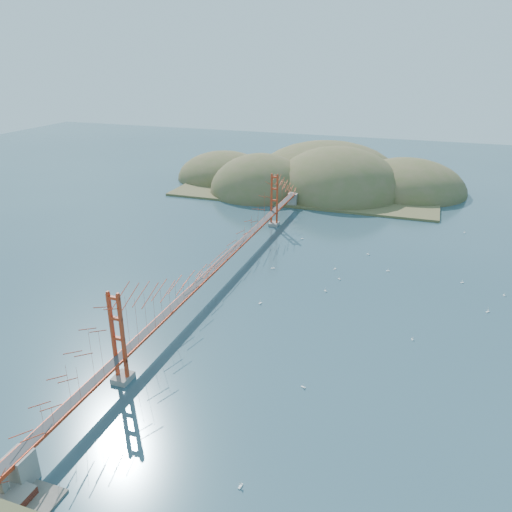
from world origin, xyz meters
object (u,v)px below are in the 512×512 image
(bridge, at_px, (221,241))
(sailboat_2, at_px, (303,387))
(fort, at_px, (11,493))
(sailboat_0, at_px, (260,303))
(sailboat_1, at_px, (325,290))

(bridge, bearing_deg, sailboat_2, -49.97)
(fort, xyz_separation_m, sailboat_2, (20.15, 23.52, -0.52))
(fort, bearing_deg, sailboat_0, 78.13)
(bridge, height_order, sailboat_2, bridge)
(sailboat_1, bearing_deg, fort, -109.47)
(sailboat_1, bearing_deg, sailboat_2, -83.74)
(bridge, distance_m, fort, 48.40)
(sailboat_2, relative_size, sailboat_1, 0.90)
(sailboat_2, relative_size, sailboat_0, 0.89)
(fort, bearing_deg, sailboat_1, 70.53)
(bridge, xyz_separation_m, sailboat_1, (17.75, 1.08, -6.85))
(bridge, bearing_deg, sailboat_0, -35.34)
(bridge, xyz_separation_m, fort, (0.40, -47.98, -6.34))
(fort, distance_m, sailboat_0, 42.42)
(bridge, height_order, fort, bridge)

